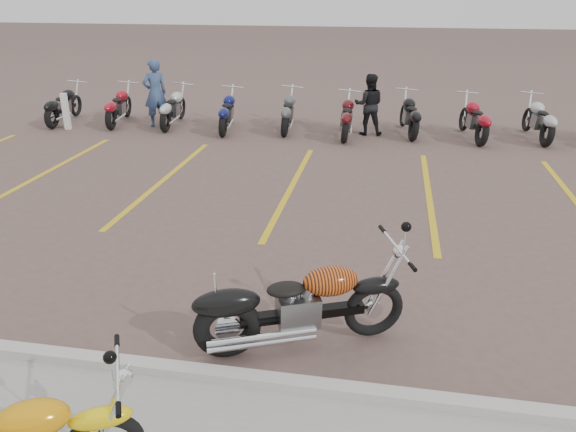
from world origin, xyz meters
name	(u,v)px	position (x,y,z in m)	size (l,w,h in m)	color
ground	(240,283)	(0.00, 0.00, 0.00)	(100.00, 100.00, 0.00)	brown
curb	(191,372)	(0.00, -2.00, 0.06)	(60.00, 0.18, 0.12)	#ADAAA3
parking_stripes	(291,187)	(0.00, 4.00, 0.00)	(38.00, 5.50, 0.01)	gold
flame_cruiser	(296,309)	(0.99, -1.28, 0.49)	(2.25, 1.07, 0.98)	black
person_a	(155,93)	(-4.69, 8.48, 0.94)	(0.68, 0.45, 1.88)	navy
person_b	(369,105)	(1.29, 8.59, 0.81)	(0.78, 0.61, 1.61)	black
bollard	(66,111)	(-7.04, 7.67, 0.50)	(0.15, 0.15, 1.00)	silver
bg_bike_row	(316,112)	(-0.14, 8.61, 0.55)	(15.79, 2.07, 1.10)	black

